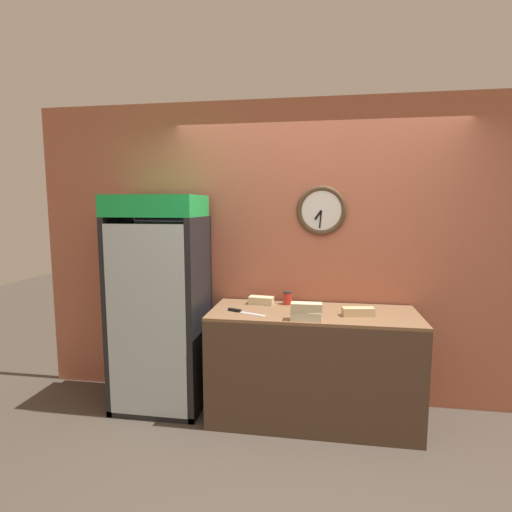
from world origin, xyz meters
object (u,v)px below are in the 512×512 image
sandwich_stack_bottom (306,316)px  condiment_jar (287,298)px  beverage_cooler (162,293)px  sandwich_stack_middle (306,307)px  sandwich_flat_left (358,312)px  sandwich_flat_right (261,300)px  chefs_knife (241,312)px

sandwich_stack_bottom → condiment_jar: size_ratio=2.08×
beverage_cooler → condiment_jar: beverage_cooler is taller
sandwich_stack_middle → sandwich_flat_left: size_ratio=0.91×
beverage_cooler → sandwich_stack_bottom: beverage_cooler is taller
sandwich_stack_bottom → sandwich_stack_middle: bearing=0.0°
beverage_cooler → sandwich_flat_right: beverage_cooler is taller
sandwich_stack_middle → sandwich_flat_right: (-0.41, 0.44, -0.07)m
beverage_cooler → sandwich_stack_bottom: (1.28, -0.34, -0.06)m
sandwich_stack_middle → chefs_knife: (-0.53, 0.14, -0.09)m
chefs_knife → condiment_jar: size_ratio=2.92×
sandwich_flat_right → condiment_jar: bearing=7.9°
condiment_jar → beverage_cooler: bearing=-173.1°
sandwich_flat_right → sandwich_stack_bottom: bearing=-47.1°
sandwich_flat_left → sandwich_flat_right: 0.84m
sandwich_flat_left → sandwich_flat_right: same height
sandwich_stack_bottom → chefs_knife: (-0.53, 0.14, -0.03)m
sandwich_flat_left → sandwich_flat_right: (-0.81, 0.25, 0.00)m
sandwich_flat_left → condiment_jar: (-0.58, 0.28, 0.02)m
sandwich_stack_middle → sandwich_flat_right: bearing=132.9°
beverage_cooler → sandwich_stack_middle: (1.28, -0.34, 0.01)m
sandwich_flat_left → sandwich_flat_right: bearing=162.8°
sandwich_stack_bottom → beverage_cooler: bearing=165.3°
sandwich_stack_middle → condiment_jar: size_ratio=2.07×
sandwich_stack_middle → chefs_knife: 0.55m
beverage_cooler → sandwich_flat_right: 0.88m
beverage_cooler → sandwich_stack_middle: bearing=-14.7°
chefs_knife → condiment_jar: (0.35, 0.33, 0.05)m
sandwich_stack_bottom → sandwich_stack_middle: size_ratio=1.01×
beverage_cooler → sandwich_stack_bottom: size_ratio=7.94×
sandwich_stack_bottom → sandwich_stack_middle: (0.00, 0.00, 0.07)m
sandwich_stack_bottom → sandwich_flat_right: (-0.41, 0.44, -0.00)m
sandwich_flat_right → chefs_knife: (-0.12, -0.30, -0.03)m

